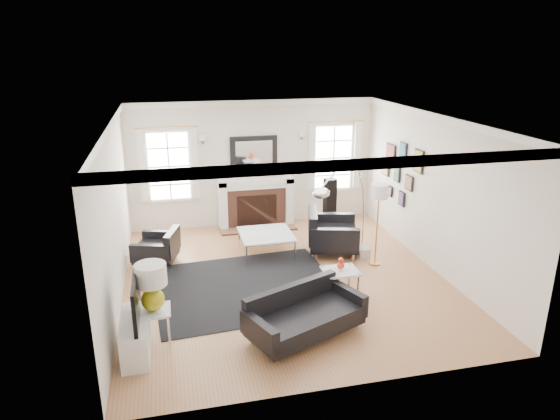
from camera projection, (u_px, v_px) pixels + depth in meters
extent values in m
plane|color=#9D6642|center=(285.00, 279.00, 8.79)|extent=(6.00, 6.00, 0.00)
cube|color=silver|center=(254.00, 164.00, 11.12)|extent=(5.50, 0.04, 2.80)
cube|color=silver|center=(348.00, 282.00, 5.58)|extent=(5.50, 0.04, 2.80)
cube|color=silver|center=(114.00, 215.00, 7.76)|extent=(0.04, 6.00, 2.80)
cube|color=silver|center=(434.00, 193.00, 8.94)|extent=(0.04, 6.00, 2.80)
cube|color=white|center=(286.00, 119.00, 7.91)|extent=(5.50, 6.00, 0.02)
cube|color=white|center=(285.00, 123.00, 7.93)|extent=(5.50, 6.00, 0.12)
cube|color=white|center=(223.00, 205.00, 11.05)|extent=(0.18, 0.38, 1.10)
cube|color=white|center=(288.00, 200.00, 11.37)|extent=(0.18, 0.38, 1.10)
cube|color=white|center=(256.00, 181.00, 11.05)|extent=(1.70, 0.38, 0.12)
cube|color=white|center=(256.00, 185.00, 11.08)|extent=(1.50, 0.34, 0.10)
cube|color=brown|center=(256.00, 207.00, 11.26)|extent=(1.30, 0.30, 0.90)
cube|color=black|center=(257.00, 211.00, 11.19)|extent=(0.90, 0.10, 0.76)
cube|color=brown|center=(258.00, 228.00, 11.14)|extent=(1.70, 0.50, 0.04)
cube|color=black|center=(254.00, 153.00, 11.01)|extent=(1.05, 0.06, 0.75)
cube|color=white|center=(254.00, 153.00, 10.97)|extent=(0.82, 0.02, 0.55)
cube|color=white|center=(169.00, 166.00, 10.68)|extent=(1.00, 0.05, 1.60)
cube|color=white|center=(169.00, 166.00, 10.66)|extent=(0.84, 0.02, 1.44)
cube|color=white|center=(142.00, 166.00, 10.46)|extent=(0.14, 0.05, 1.55)
cube|color=white|center=(195.00, 164.00, 10.69)|extent=(0.14, 0.05, 1.55)
cube|color=white|center=(333.00, 158.00, 11.47)|extent=(1.00, 0.05, 1.60)
cube|color=white|center=(333.00, 158.00, 11.45)|extent=(0.84, 0.02, 1.44)
cube|color=white|center=(311.00, 158.00, 11.25)|extent=(0.14, 0.05, 1.55)
cube|color=white|center=(357.00, 155.00, 11.48)|extent=(0.14, 0.05, 1.55)
cube|color=black|center=(419.00, 161.00, 9.34)|extent=(0.03, 0.34, 0.44)
cube|color=gold|center=(418.00, 161.00, 9.34)|extent=(0.01, 0.29, 0.39)
cube|color=black|center=(403.00, 152.00, 9.93)|extent=(0.03, 0.28, 0.38)
cube|color=#2E617F|center=(402.00, 152.00, 9.92)|extent=(0.01, 0.23, 0.33)
cube|color=black|center=(391.00, 151.00, 10.47)|extent=(0.03, 0.40, 0.30)
cube|color=maroon|center=(390.00, 151.00, 10.46)|extent=(0.01, 0.35, 0.25)
cube|color=black|center=(409.00, 183.00, 9.78)|extent=(0.03, 0.30, 0.30)
cube|color=#976344|center=(408.00, 183.00, 9.77)|extent=(0.01, 0.25, 0.25)
cube|color=black|center=(397.00, 174.00, 10.27)|extent=(0.03, 0.26, 0.34)
cube|color=#416D4B|center=(396.00, 174.00, 10.27)|extent=(0.01, 0.21, 0.29)
cube|color=black|center=(385.00, 170.00, 10.80)|extent=(0.03, 0.32, 0.24)
cube|color=#AD9B4A|center=(385.00, 170.00, 10.79)|extent=(0.01, 0.27, 0.19)
cube|color=black|center=(402.00, 199.00, 10.14)|extent=(0.03, 0.24, 0.30)
cube|color=#4A3871|center=(401.00, 199.00, 10.13)|extent=(0.01, 0.19, 0.25)
cube|color=black|center=(389.00, 191.00, 10.69)|extent=(0.03, 0.28, 0.22)
cube|color=#A05D64|center=(388.00, 191.00, 10.69)|extent=(0.01, 0.23, 0.17)
cube|color=white|center=(136.00, 336.00, 6.62)|extent=(0.35, 1.00, 0.50)
cube|color=black|center=(136.00, 299.00, 6.45)|extent=(0.05, 1.00, 0.58)
cube|color=black|center=(247.00, 287.00, 8.50)|extent=(3.24, 2.77, 0.01)
cube|color=black|center=(306.00, 321.00, 6.99)|extent=(1.78, 1.33, 0.27)
cube|color=black|center=(291.00, 299.00, 7.19)|extent=(1.53, 0.75, 0.45)
cube|color=black|center=(259.00, 332.00, 6.51)|extent=(0.41, 0.75, 0.34)
cube|color=black|center=(347.00, 298.00, 7.39)|extent=(0.41, 0.75, 0.34)
cube|color=black|center=(156.00, 251.00, 9.32)|extent=(0.89, 0.89, 0.27)
cube|color=black|center=(172.00, 242.00, 9.24)|extent=(0.33, 0.72, 0.45)
cube|color=black|center=(161.00, 239.00, 9.63)|extent=(0.72, 0.31, 0.34)
cube|color=black|center=(150.00, 254.00, 8.95)|extent=(0.72, 0.31, 0.34)
cube|color=black|center=(333.00, 238.00, 9.80)|extent=(1.12, 1.12, 0.34)
cube|color=black|center=(313.00, 225.00, 9.73)|extent=(0.39, 0.92, 0.57)
cube|color=black|center=(335.00, 240.00, 9.32)|extent=(0.92, 0.37, 0.43)
cube|color=black|center=(332.00, 223.00, 10.19)|extent=(0.92, 0.37, 0.43)
cube|color=silver|center=(266.00, 234.00, 9.67)|extent=(1.01, 1.01, 0.02)
cylinder|color=silver|center=(247.00, 255.00, 9.21)|extent=(0.04, 0.04, 0.45)
cylinder|color=silver|center=(295.00, 251.00, 9.41)|extent=(0.04, 0.04, 0.45)
cylinder|color=silver|center=(239.00, 237.00, 10.07)|extent=(0.04, 0.04, 0.45)
cylinder|color=silver|center=(284.00, 234.00, 10.26)|extent=(0.04, 0.04, 0.45)
cube|color=silver|center=(154.00, 310.00, 6.81)|extent=(0.44, 0.44, 0.02)
cylinder|color=silver|center=(141.00, 334.00, 6.67)|extent=(0.04, 0.04, 0.49)
cylinder|color=silver|center=(169.00, 331.00, 6.75)|extent=(0.04, 0.04, 0.49)
cylinder|color=silver|center=(142.00, 320.00, 7.01)|extent=(0.04, 0.04, 0.49)
cylinder|color=silver|center=(169.00, 317.00, 7.09)|extent=(0.04, 0.04, 0.49)
cube|color=silver|center=(340.00, 271.00, 7.74)|extent=(0.54, 0.46, 0.02)
cylinder|color=silver|center=(329.00, 295.00, 7.61)|extent=(0.04, 0.04, 0.60)
cylinder|color=silver|center=(358.00, 291.00, 7.71)|extent=(0.04, 0.04, 0.60)
cylinder|color=silver|center=(322.00, 284.00, 7.96)|extent=(0.04, 0.04, 0.60)
cylinder|color=silver|center=(349.00, 281.00, 8.06)|extent=(0.04, 0.04, 0.60)
sphere|color=gold|center=(153.00, 299.00, 6.75)|extent=(0.32, 0.32, 0.32)
cylinder|color=gold|center=(152.00, 289.00, 6.70)|extent=(0.04, 0.04, 0.13)
cylinder|color=white|center=(151.00, 275.00, 6.64)|extent=(0.42, 0.42, 0.30)
sphere|color=red|center=(341.00, 265.00, 7.71)|extent=(0.12, 0.12, 0.12)
sphere|color=red|center=(341.00, 260.00, 7.68)|extent=(0.09, 0.09, 0.09)
cube|color=silver|center=(362.00, 251.00, 9.76)|extent=(0.22, 0.35, 0.17)
ellipsoid|color=silver|center=(321.00, 193.00, 8.04)|extent=(0.29, 0.29, 0.18)
cylinder|color=#B88240|center=(375.00, 263.00, 9.37)|extent=(0.20, 0.20, 0.03)
cylinder|color=#B88240|center=(377.00, 230.00, 9.16)|extent=(0.02, 0.02, 1.38)
cylinder|color=white|center=(379.00, 191.00, 8.92)|extent=(0.32, 0.32, 0.26)
cube|color=black|center=(330.00, 204.00, 10.98)|extent=(0.26, 0.26, 1.16)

